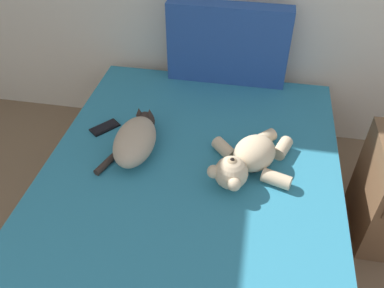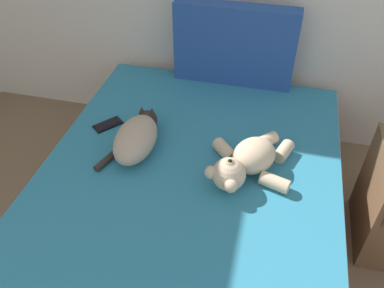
{
  "view_description": "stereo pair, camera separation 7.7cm",
  "coord_description": "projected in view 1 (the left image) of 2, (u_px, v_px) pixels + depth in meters",
  "views": [
    {
      "loc": [
        2.02,
        2.12,
        1.74
      ],
      "look_at": [
        1.76,
        3.51,
        0.53
      ],
      "focal_mm": 37.16,
      "sensor_mm": 36.0,
      "label": 1
    },
    {
      "loc": [
        2.09,
        2.14,
        1.74
      ],
      "look_at": [
        1.76,
        3.51,
        0.53
      ],
      "focal_mm": 37.16,
      "sensor_mm": 36.0,
      "label": 2
    }
  ],
  "objects": [
    {
      "name": "teddy_bear",
      "position": [
        248.0,
        159.0,
        1.79
      ],
      "size": [
        0.39,
        0.48,
        0.16
      ],
      "color": "beige",
      "rests_on": "bed"
    },
    {
      "name": "bed",
      "position": [
        186.0,
        223.0,
        1.89
      ],
      "size": [
        1.42,
        2.03,
        0.45
      ],
      "color": "brown",
      "rests_on": "ground_plane"
    },
    {
      "name": "patterned_cushion",
      "position": [
        228.0,
        44.0,
        2.28
      ],
      "size": [
        0.69,
        0.11,
        0.47
      ],
      "color": "#264C99",
      "rests_on": "bed"
    },
    {
      "name": "cat",
      "position": [
        136.0,
        139.0,
        1.89
      ],
      "size": [
        0.25,
        0.43,
        0.15
      ],
      "color": "tan",
      "rests_on": "bed"
    },
    {
      "name": "cell_phone",
      "position": [
        105.0,
        127.0,
        2.07
      ],
      "size": [
        0.15,
        0.16,
        0.01
      ],
      "color": "black",
      "rests_on": "bed"
    }
  ]
}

